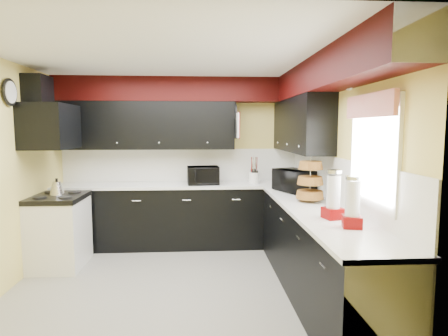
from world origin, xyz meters
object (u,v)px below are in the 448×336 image
at_px(microwave, 294,181).
at_px(toaster_oven, 203,175).
at_px(knife_block, 254,176).
at_px(kettle, 57,188).
at_px(utensil_crock, 254,178).

bearing_deg(microwave, toaster_oven, 36.39).
distance_m(microwave, knife_block, 0.89).
bearing_deg(kettle, knife_block, 14.93).
height_order(toaster_oven, kettle, toaster_oven).
distance_m(toaster_oven, microwave, 1.37).
bearing_deg(microwave, knife_block, 4.93).
distance_m(knife_block, kettle, 2.72).
bearing_deg(utensil_crock, kettle, -165.69).
relative_size(utensil_crock, knife_block, 0.82).
height_order(microwave, utensil_crock, microwave).
xyz_separation_m(toaster_oven, knife_block, (0.77, 0.08, -0.03)).
relative_size(utensil_crock, kettle, 0.92).
bearing_deg(utensil_crock, toaster_oven, -176.23).
xyz_separation_m(toaster_oven, kettle, (-1.87, -0.62, -0.07)).
xyz_separation_m(knife_block, kettle, (-2.63, -0.70, -0.04)).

